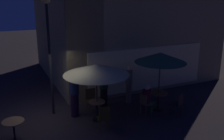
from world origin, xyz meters
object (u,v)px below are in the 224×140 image
(street_lamp_near_corner, at_px, (48,26))
(cafe_chair_2, at_px, (91,98))
(patron_standing_2, at_px, (74,96))
(cafe_table_0, at_px, (158,97))
(cafe_table_1, at_px, (97,108))
(cafe_chair_0, at_px, (145,102))
(patron_seated_0, at_px, (147,97))
(patron_standing_1, at_px, (104,89))
(cafe_chair_3, at_px, (104,116))
(patio_umbrella_0, at_px, (160,58))
(patio_umbrella_1, at_px, (96,70))
(cafe_table_2, at_px, (14,127))
(patron_standing_3, at_px, (129,84))
(cafe_chair_1, at_px, (178,102))

(street_lamp_near_corner, height_order, cafe_chair_2, street_lamp_near_corner)
(street_lamp_near_corner, relative_size, patron_standing_2, 2.77)
(cafe_table_0, xyz_separation_m, cafe_table_1, (-2.69, 0.20, -0.06))
(cafe_chair_0, relative_size, patron_standing_2, 0.52)
(patron_seated_0, distance_m, patron_standing_1, 1.92)
(cafe_chair_2, xyz_separation_m, cafe_chair_3, (-0.15, -1.73, -0.03))
(patron_standing_1, bearing_deg, patron_standing_2, -87.52)
(cafe_table_0, relative_size, patron_seated_0, 0.61)
(cafe_table_0, relative_size, cafe_chair_3, 0.83)
(patio_umbrella_0, distance_m, cafe_chair_2, 3.29)
(cafe_table_1, relative_size, patio_umbrella_1, 0.32)
(cafe_chair_2, height_order, cafe_chair_3, cafe_chair_2)
(cafe_chair_0, height_order, patron_standing_1, patron_standing_1)
(patio_umbrella_0, xyz_separation_m, patron_standing_2, (-3.37, 0.90, -1.42))
(cafe_table_2, distance_m, patio_umbrella_1, 3.42)
(cafe_chair_0, relative_size, patron_standing_3, 0.53)
(street_lamp_near_corner, relative_size, cafe_chair_3, 5.02)
(cafe_chair_0, distance_m, cafe_chair_2, 2.22)
(patio_umbrella_0, xyz_separation_m, patron_standing_1, (-1.97, 1.24, -1.44))
(patron_standing_1, bearing_deg, cafe_chair_2, -85.76)
(patio_umbrella_1, bearing_deg, patron_standing_1, 55.26)
(cafe_chair_1, xyz_separation_m, patron_seated_0, (-1.02, 0.66, 0.15))
(patron_standing_1, bearing_deg, patron_standing_3, 78.31)
(cafe_chair_1, xyz_separation_m, cafe_chair_3, (-3.16, 0.13, -0.02))
(cafe_table_1, bearing_deg, cafe_table_2, -175.16)
(cafe_chair_3, bearing_deg, patron_standing_2, 25.97)
(cafe_chair_3, bearing_deg, patron_seated_0, -70.78)
(cafe_table_0, relative_size, cafe_chair_0, 0.87)
(patio_umbrella_1, distance_m, cafe_chair_1, 3.56)
(street_lamp_near_corner, bearing_deg, cafe_chair_2, -16.12)
(street_lamp_near_corner, height_order, patron_seated_0, street_lamp_near_corner)
(cafe_table_1, bearing_deg, cafe_chair_1, -17.80)
(cafe_table_2, bearing_deg, patron_standing_2, 22.18)
(cafe_table_0, xyz_separation_m, cafe_chair_1, (0.39, -0.80, -0.01))
(patron_seated_0, bearing_deg, patio_umbrella_0, -0.00)
(patron_standing_1, xyz_separation_m, patron_standing_2, (-1.40, -0.34, 0.02))
(cafe_table_0, xyz_separation_m, patio_umbrella_1, (-2.69, 0.20, 1.46))
(cafe_table_0, bearing_deg, cafe_table_1, 175.84)
(patron_seated_0, height_order, patron_standing_2, patron_standing_2)
(cafe_table_2, bearing_deg, patron_standing_1, 19.04)
(street_lamp_near_corner, xyz_separation_m, cafe_chair_3, (1.35, -2.17, -3.02))
(patron_standing_1, bearing_deg, cafe_chair_1, 38.29)
(patron_standing_2, bearing_deg, cafe_chair_3, 54.03)
(cafe_chair_0, bearing_deg, street_lamp_near_corner, 142.04)
(patron_seated_0, bearing_deg, cafe_chair_2, 137.29)
(street_lamp_near_corner, distance_m, cafe_chair_0, 4.81)
(cafe_table_0, distance_m, cafe_chair_3, 2.85)
(cafe_table_0, relative_size, patio_umbrella_1, 0.32)
(patron_standing_1, height_order, patron_standing_2, patron_standing_2)
(cafe_table_0, height_order, cafe_table_2, cafe_table_0)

